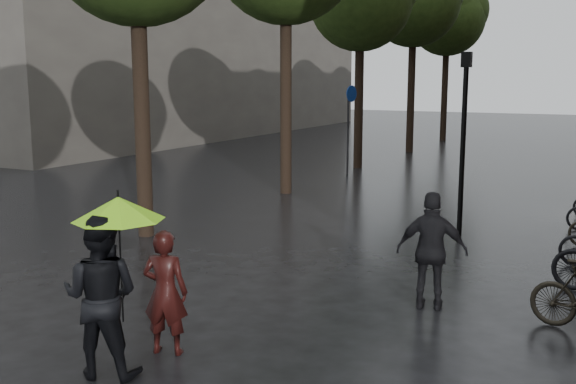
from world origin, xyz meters
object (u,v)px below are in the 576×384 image
Objects in this scene: pedestrian_walking at (432,251)px; lamp_post at (464,126)px; person_burgundy at (165,292)px; person_black at (101,296)px.

pedestrian_walking is 0.45× the size of lamp_post.
person_burgundy is at bearing 39.61° from pedestrian_walking.
person_black is at bearing -102.80° from lamp_post.
lamp_post is at bearing -120.81° from person_black.
person_burgundy is 0.40× the size of lamp_post.
lamp_post reaches higher than pedestrian_walking.
pedestrian_walking is (2.40, 3.01, 0.09)m from person_burgundy.
person_burgundy is 0.85m from person_black.
person_black reaches higher than person_burgundy.
person_black is at bearing 55.26° from person_burgundy.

